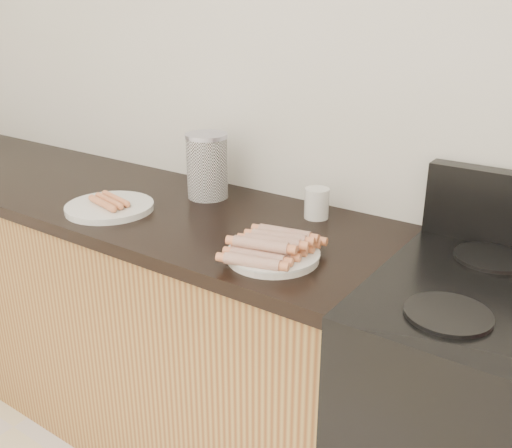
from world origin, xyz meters
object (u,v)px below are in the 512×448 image
Objects in this scene: main_plate at (273,256)px; mug at (317,203)px; canister at (207,166)px; side_plate at (110,207)px.

main_plate is 2.56× the size of mug.
canister reaches higher than mug.
side_plate is 2.97× the size of mug.
main_plate is 0.63m from side_plate.
side_plate is 0.65m from mug.
mug is (-0.06, 0.33, 0.04)m from main_plate.
main_plate is 0.34m from mug.
main_plate is 1.10× the size of canister.
mug reaches higher than side_plate.
main_plate is at bearing -32.68° from canister.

